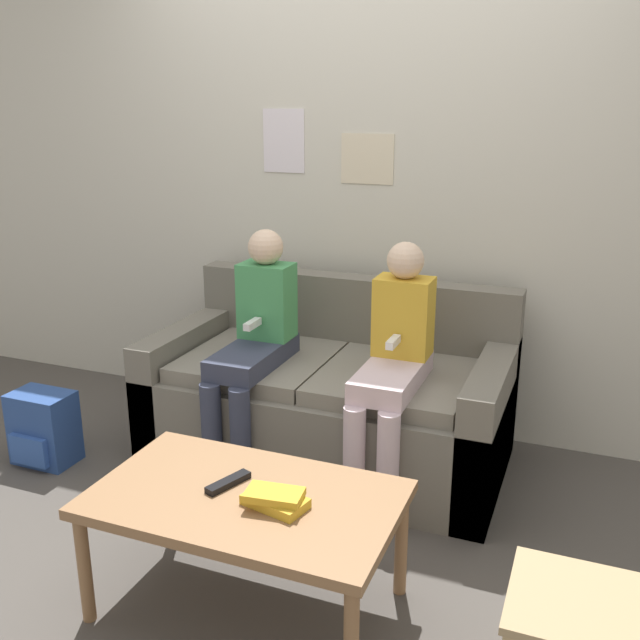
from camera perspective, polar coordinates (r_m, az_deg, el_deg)
The scene contains 9 objects.
ground_plane at distance 3.09m, azimuth -2.90°, elevation -15.08°, with size 10.00×10.00×0.00m, color #4C4742.
wall_back at distance 3.62m, azimuth 3.94°, elevation 11.61°, with size 8.00×0.06×2.60m.
couch at distance 3.39m, azimuth 0.84°, elevation -6.48°, with size 1.63×0.85×0.82m.
coffee_table at distance 2.41m, azimuth -5.98°, elevation -14.62°, with size 1.00×0.59×0.43m.
person_left at distance 3.21m, azimuth -5.30°, elevation -1.65°, with size 0.24×0.58×1.10m.
person_right at distance 2.99m, azimuth 5.87°, elevation -3.27°, with size 0.24×0.58×1.08m.
tv_remote at distance 2.43m, azimuth -7.35°, elevation -12.76°, with size 0.10×0.17×0.02m.
book_stack at distance 2.30m, azimuth -3.64°, elevation -14.09°, with size 0.22×0.15×0.06m.
backpack at distance 3.63m, azimuth -21.25°, elevation -8.09°, with size 0.29×0.22×0.35m.
Camera 1 is at (1.11, -2.37, 1.64)m, focal length 40.00 mm.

